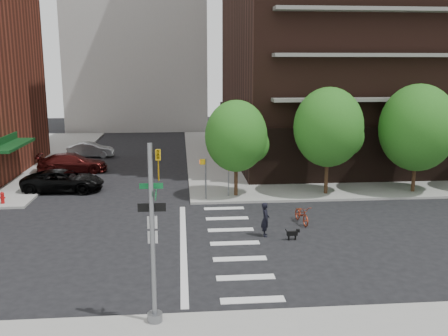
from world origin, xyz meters
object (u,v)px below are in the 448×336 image
Objects in this scene: parked_car_maroon at (73,163)px; parked_car_silver at (91,150)px; parked_car_black at (63,181)px; fire_hydrant at (2,197)px; traffic_signal at (154,249)px; scooter at (302,214)px; dog_walker at (265,219)px.

parked_car_silver is at bearing -8.13° from parked_car_maroon.
parked_car_black is at bearing 179.71° from parked_car_silver.
parked_car_black reaches higher than fire_hydrant.
fire_hydrant is 0.14× the size of parked_car_black.
traffic_signal is 3.13× the size of scooter.
scooter is at bearing -117.13° from parked_car_black.
dog_walker is at bearing 58.77° from traffic_signal.
dog_walker is (5.12, 8.43, -1.83)m from traffic_signal.
traffic_signal reaches higher than parked_car_silver.
parked_car_silver is (2.58, 16.21, 0.15)m from fire_hydrant.
parked_car_silver is (-7.45, 31.50, -2.00)m from traffic_signal.
parked_car_black is at bearing -179.89° from parked_car_maroon.
parked_car_maroon is 20.75m from dog_walker.
parked_car_maroon reaches higher than parked_car_silver.
parked_car_black is 6.20m from parked_car_maroon.
fire_hydrant is 16.41m from parked_car_silver.
traffic_signal is at bearing -168.43° from parked_car_maroon.
parked_car_maroon is at bearing 129.77° from scooter.
parked_car_silver is 25.91m from scooter.
parked_car_maroon is at bearing 175.78° from parked_car_silver.
scooter reaches higher than fire_hydrant.
fire_hydrant is 0.13× the size of parked_car_maroon.
scooter is at bearing 54.13° from traffic_signal.
parked_car_maroon is (-7.73, 24.73, -1.91)m from traffic_signal.
parked_car_maroon is 6.77m from parked_car_silver.
parked_car_silver is 2.43× the size of dog_walker.
traffic_signal is at bearing -156.66° from parked_car_black.
dog_walker is (12.57, -23.07, 0.18)m from parked_car_silver.
parked_car_silver reaches higher than scooter.
parked_car_black is at bearing 110.91° from traffic_signal.
parked_car_silver is at bearing 4.02° from parked_car_black.
parked_car_black is at bearing 55.72° from dog_walker.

